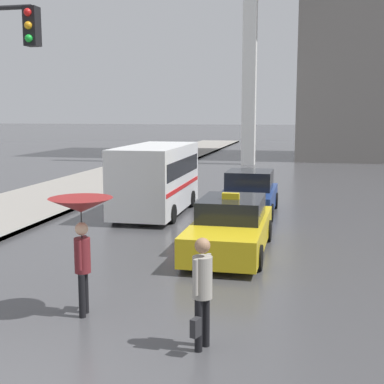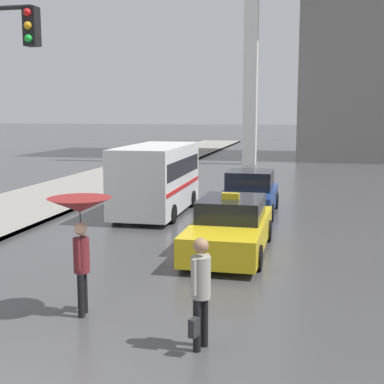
{
  "view_description": "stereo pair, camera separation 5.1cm",
  "coord_description": "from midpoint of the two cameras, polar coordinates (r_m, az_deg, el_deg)",
  "views": [
    {
      "loc": [
        3.68,
        -5.38,
        3.61
      ],
      "look_at": [
        0.53,
        9.02,
        1.4
      ],
      "focal_mm": 50.0,
      "sensor_mm": 36.0,
      "label": 1
    },
    {
      "loc": [
        3.73,
        -5.37,
        3.61
      ],
      "look_at": [
        0.53,
        9.02,
        1.4
      ],
      "focal_mm": 50.0,
      "sensor_mm": 36.0,
      "label": 2
    }
  ],
  "objects": [
    {
      "name": "pedestrian_with_umbrella",
      "position": [
        9.55,
        -11.68,
        -2.79
      ],
      "size": [
        1.12,
        1.12,
        2.13
      ],
      "rotation": [
        0.0,
        0.0,
        1.73
      ],
      "color": "black",
      "rests_on": "ground_plane"
    },
    {
      "name": "sedan_red",
      "position": [
        19.24,
        6.22,
        -0.27
      ],
      "size": [
        1.91,
        4.04,
        1.53
      ],
      "rotation": [
        0.0,
        0.0,
        3.14
      ],
      "color": "navy",
      "rests_on": "ground_plane"
    },
    {
      "name": "taxi",
      "position": [
        13.91,
        4.23,
        -3.81
      ],
      "size": [
        1.91,
        4.64,
        1.56
      ],
      "rotation": [
        0.0,
        0.0,
        3.14
      ],
      "color": "gold",
      "rests_on": "ground_plane"
    },
    {
      "name": "pedestrian_man",
      "position": [
        8.2,
        1.09,
        -9.97
      ],
      "size": [
        0.39,
        0.6,
        1.75
      ],
      "rotation": [
        0.0,
        0.0,
        -1.92
      ],
      "color": "black",
      "rests_on": "ground_plane"
    },
    {
      "name": "ambulance_van",
      "position": [
        19.06,
        -3.71,
        1.71
      ],
      "size": [
        2.15,
        5.26,
        2.44
      ],
      "rotation": [
        0.0,
        0.0,
        3.15
      ],
      "color": "silver",
      "rests_on": "ground_plane"
    }
  ]
}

